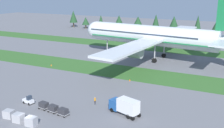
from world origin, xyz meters
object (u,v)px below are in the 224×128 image
(cargo_dolly_lead, at_px, (44,105))
(airliner, at_px, (154,36))
(catering_truck, at_px, (125,106))
(ground_crew_marshaller, at_px, (95,100))
(cargo_dolly_third, at_px, (63,111))
(uld_container_1, at_px, (18,118))
(baggage_tug, at_px, (29,100))
(taxiway_marker_1, at_px, (130,80))
(taxiway_marker_0, at_px, (51,65))
(cargo_dolly_second, at_px, (53,108))
(uld_container_2, at_px, (31,121))
(uld_container_3, at_px, (9,114))

(cargo_dolly_lead, bearing_deg, airliner, -0.58)
(catering_truck, relative_size, ground_crew_marshaller, 4.21)
(cargo_dolly_third, bearing_deg, ground_crew_marshaller, -13.41)
(catering_truck, bearing_deg, uld_container_1, 142.32)
(cargo_dolly_lead, distance_m, catering_truck, 17.78)
(cargo_dolly_third, bearing_deg, baggage_tug, 90.00)
(cargo_dolly_third, bearing_deg, uld_container_1, 142.44)
(cargo_dolly_third, distance_m, taxiway_marker_1, 26.63)
(baggage_tug, relative_size, taxiway_marker_0, 4.49)
(cargo_dolly_second, distance_m, uld_container_2, 6.60)
(baggage_tug, relative_size, catering_truck, 0.38)
(airliner, xyz_separation_m, uld_container_3, (-11.59, -58.89, -8.13))
(uld_container_2, bearing_deg, cargo_dolly_lead, 111.74)
(cargo_dolly_lead, xyz_separation_m, cargo_dolly_second, (2.87, -0.41, 0.00))
(airliner, bearing_deg, cargo_dolly_second, -178.79)
(uld_container_2, distance_m, uld_container_3, 6.42)
(ground_crew_marshaller, bearing_deg, uld_container_3, 106.62)
(uld_container_2, distance_m, taxiway_marker_0, 42.29)
(cargo_dolly_third, relative_size, uld_container_1, 1.19)
(uld_container_2, bearing_deg, taxiway_marker_1, 77.85)
(cargo_dolly_second, relative_size, cargo_dolly_third, 1.00)
(uld_container_3, bearing_deg, baggage_tug, 100.88)
(cargo_dolly_third, distance_m, uld_container_1, 8.75)
(cargo_dolly_lead, height_order, uld_container_1, uld_container_1)
(catering_truck, bearing_deg, cargo_dolly_lead, 124.63)
(ground_crew_marshaller, bearing_deg, baggage_tug, 84.00)
(cargo_dolly_second, xyz_separation_m, taxiway_marker_0, (-23.22, 28.80, -0.61))
(ground_crew_marshaller, height_order, taxiway_marker_1, ground_crew_marshaller)
(ground_crew_marshaller, distance_m, uld_container_2, 15.31)
(airliner, relative_size, uld_container_3, 36.66)
(airliner, distance_m, uld_container_3, 60.57)
(baggage_tug, distance_m, ground_crew_marshaller, 15.21)
(airliner, distance_m, catering_truck, 48.56)
(uld_container_3, xyz_separation_m, taxiway_marker_1, (13.40, 31.93, -0.53))
(cargo_dolly_second, bearing_deg, taxiway_marker_1, -6.88)
(catering_truck, relative_size, uld_container_1, 3.66)
(cargo_dolly_lead, xyz_separation_m, cargo_dolly_third, (5.74, -0.82, 0.00))
(catering_truck, distance_m, taxiway_marker_1, 21.54)
(uld_container_3, bearing_deg, cargo_dolly_second, 42.93)
(cargo_dolly_third, relative_size, uld_container_3, 1.19)
(catering_truck, height_order, uld_container_2, catering_truck)
(baggage_tug, height_order, uld_container_3, baggage_tug)
(uld_container_2, height_order, taxiway_marker_1, uld_container_2)
(uld_container_2, relative_size, taxiway_marker_0, 3.26)
(uld_container_2, bearing_deg, airliner, 85.01)
(taxiway_marker_1, bearing_deg, catering_truck, -70.52)
(baggage_tug, xyz_separation_m, cargo_dolly_second, (7.85, -1.11, 0.10))
(airliner, bearing_deg, ground_crew_marshaller, -172.18)
(uld_container_1, height_order, taxiway_marker_1, uld_container_1)
(baggage_tug, distance_m, cargo_dolly_third, 10.83)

